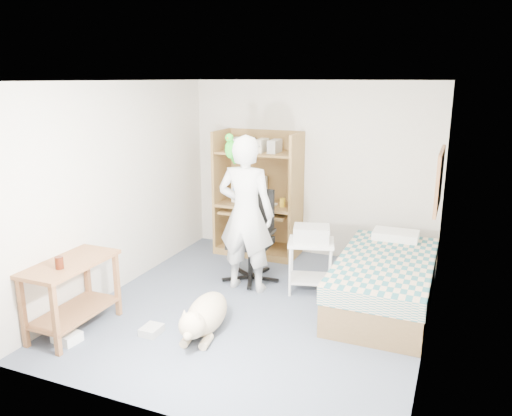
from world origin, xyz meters
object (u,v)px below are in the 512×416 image
at_px(bed, 385,281).
at_px(dog, 205,315).
at_px(person, 246,214).
at_px(side_desk, 72,285).
at_px(office_chair, 252,248).
at_px(printer_cart, 311,258).
at_px(computer_hutch, 259,199).

bearing_deg(bed, dog, -139.88).
distance_m(bed, person, 1.78).
bearing_deg(side_desk, office_chair, 59.62).
distance_m(person, printer_cart, 0.94).
height_order(computer_hutch, side_desk, computer_hutch).
distance_m(side_desk, printer_cart, 2.71).
relative_size(side_desk, person, 0.53).
relative_size(bed, side_desk, 2.02).
xyz_separation_m(office_chair, dog, (0.11, -1.49, -0.22)).
relative_size(computer_hutch, bed, 0.89).
bearing_deg(office_chair, printer_cart, -8.83).
bearing_deg(office_chair, dog, -88.29).
xyz_separation_m(bed, person, (-1.65, -0.16, 0.66)).
height_order(person, printer_cart, person).
xyz_separation_m(person, dog, (0.05, -1.18, -0.76)).
height_order(dog, printer_cart, printer_cart).
relative_size(computer_hutch, dog, 1.57).
bearing_deg(printer_cart, bed, -18.77).
xyz_separation_m(computer_hutch, side_desk, (-0.85, -2.94, -0.33)).
height_order(bed, side_desk, side_desk).
bearing_deg(computer_hutch, printer_cart, -43.82).
height_order(bed, office_chair, office_chair).
xyz_separation_m(computer_hutch, person, (0.35, -1.28, 0.13)).
bearing_deg(person, computer_hutch, -76.91).
bearing_deg(person, side_desk, 51.56).
bearing_deg(bed, person, -174.36).
height_order(side_desk, person, person).
xyz_separation_m(computer_hutch, dog, (0.41, -2.46, -0.63)).
height_order(office_chair, printer_cart, office_chair).
bearing_deg(office_chair, bed, -7.41).
height_order(computer_hutch, bed, computer_hutch).
distance_m(computer_hutch, bed, 2.35).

